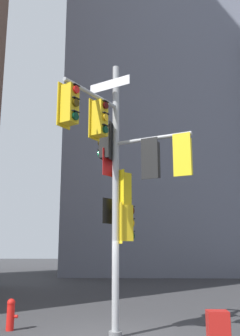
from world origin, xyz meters
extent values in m
cube|color=slate|center=(2.93, 26.39, 18.66)|extent=(16.43, 16.43, 37.32)
cylinder|color=#9EA0A3|center=(0.00, 0.00, 3.86)|extent=(0.20, 0.20, 7.73)
cylinder|color=slate|center=(0.00, 0.00, 0.08)|extent=(0.36, 0.36, 0.16)
cylinder|color=#9EA0A3|center=(-0.59, -0.98, 6.43)|extent=(1.28, 2.02, 0.11)
cylinder|color=#9EA0A3|center=(1.03, -0.49, 5.29)|extent=(2.11, 1.08, 0.11)
cube|color=gold|center=(-0.58, -0.59, 5.83)|extent=(0.27, 0.43, 1.14)
cube|color=gold|center=(-0.42, -0.69, 5.83)|extent=(0.47, 0.47, 1.00)
cylinder|color=#360605|center=(-0.24, -0.79, 6.18)|extent=(0.15, 0.20, 0.20)
cube|color=black|center=(-0.24, -0.79, 6.30)|extent=(0.18, 0.23, 0.02)
cylinder|color=yellow|center=(-0.24, -0.79, 5.83)|extent=(0.15, 0.20, 0.20)
cube|color=black|center=(-0.24, -0.79, 5.95)|extent=(0.18, 0.23, 0.02)
cylinder|color=#06311C|center=(-0.24, -0.79, 5.48)|extent=(0.15, 0.20, 0.20)
cube|color=black|center=(-0.24, -0.79, 5.60)|extent=(0.18, 0.23, 0.02)
cube|color=gold|center=(-1.23, -1.67, 5.83)|extent=(0.27, 0.43, 1.14)
cube|color=gold|center=(-1.07, -1.77, 5.83)|extent=(0.47, 0.47, 1.00)
cylinder|color=red|center=(-0.90, -1.87, 6.18)|extent=(0.15, 0.20, 0.20)
cube|color=black|center=(-0.89, -1.87, 6.30)|extent=(0.18, 0.23, 0.02)
cylinder|color=#3C2C06|center=(-0.90, -1.87, 5.83)|extent=(0.15, 0.20, 0.20)
cube|color=black|center=(-0.89, -1.87, 5.95)|extent=(0.18, 0.23, 0.02)
cylinder|color=#06311C|center=(-0.90, -1.87, 5.48)|extent=(0.15, 0.20, 0.20)
cube|color=black|center=(-0.89, -1.87, 5.60)|extent=(0.18, 0.23, 0.02)
cube|color=black|center=(0.95, -0.66, 4.69)|extent=(0.45, 0.23, 1.14)
cube|color=black|center=(1.03, -0.49, 4.69)|extent=(0.45, 0.45, 1.00)
cylinder|color=red|center=(1.12, -0.31, 5.04)|extent=(0.21, 0.14, 0.20)
cube|color=black|center=(1.12, -0.31, 5.16)|extent=(0.23, 0.16, 0.02)
cylinder|color=#3C2C06|center=(1.12, -0.31, 4.69)|extent=(0.21, 0.14, 0.20)
cube|color=black|center=(1.12, -0.31, 4.81)|extent=(0.23, 0.16, 0.02)
cylinder|color=#06311C|center=(1.12, -0.31, 4.34)|extent=(0.21, 0.14, 0.20)
cube|color=black|center=(1.12, -0.31, 4.46)|extent=(0.23, 0.16, 0.02)
cube|color=yellow|center=(1.77, -1.06, 4.69)|extent=(0.45, 0.23, 1.14)
cube|color=yellow|center=(1.86, -0.89, 4.69)|extent=(0.45, 0.45, 1.00)
cylinder|color=#360605|center=(1.94, -0.70, 5.04)|extent=(0.21, 0.14, 0.20)
cube|color=black|center=(1.94, -0.70, 5.16)|extent=(0.23, 0.16, 0.02)
cylinder|color=#3C2C06|center=(1.94, -0.70, 4.69)|extent=(0.21, 0.14, 0.20)
cube|color=black|center=(1.94, -0.70, 4.81)|extent=(0.23, 0.16, 0.02)
cylinder|color=#19C672|center=(1.94, -0.70, 4.34)|extent=(0.21, 0.14, 0.20)
cube|color=black|center=(1.94, -0.70, 4.46)|extent=(0.23, 0.16, 0.02)
cube|color=gold|center=(0.10, 0.04, 2.99)|extent=(0.19, 0.46, 1.14)
cube|color=gold|center=(0.28, 0.10, 2.99)|extent=(0.43, 0.43, 1.00)
cylinder|color=#360605|center=(0.47, 0.16, 3.34)|extent=(0.12, 0.21, 0.20)
cube|color=black|center=(0.48, 0.16, 3.46)|extent=(0.14, 0.23, 0.02)
cylinder|color=yellow|center=(0.47, 0.16, 2.99)|extent=(0.12, 0.21, 0.20)
cube|color=black|center=(0.48, 0.16, 3.11)|extent=(0.14, 0.23, 0.02)
cylinder|color=#06311C|center=(0.47, 0.16, 2.64)|extent=(0.12, 0.21, 0.20)
cube|color=black|center=(0.48, 0.16, 2.76)|extent=(0.14, 0.23, 0.02)
cube|color=yellow|center=(0.08, 0.08, 3.94)|extent=(0.35, 0.37, 1.14)
cube|color=yellow|center=(0.22, 0.21, 3.94)|extent=(0.48, 0.48, 1.00)
cylinder|color=#360605|center=(0.36, 0.35, 4.29)|extent=(0.18, 0.19, 0.20)
cube|color=black|center=(0.36, 0.35, 4.41)|extent=(0.20, 0.21, 0.02)
cylinder|color=#3C2C06|center=(0.36, 0.35, 3.94)|extent=(0.18, 0.19, 0.20)
cube|color=black|center=(0.36, 0.35, 4.06)|extent=(0.20, 0.21, 0.02)
cylinder|color=#19C672|center=(0.36, 0.35, 3.59)|extent=(0.18, 0.19, 0.20)
cube|color=black|center=(0.36, 0.35, 3.71)|extent=(0.20, 0.21, 0.02)
cube|color=black|center=(-0.11, 0.03, 5.37)|extent=(0.15, 0.47, 1.14)
cube|color=black|center=(-0.29, 0.08, 5.37)|extent=(0.41, 0.41, 1.00)
cylinder|color=#360605|center=(-0.48, 0.13, 5.72)|extent=(0.11, 0.21, 0.20)
cube|color=black|center=(-0.49, 0.13, 5.84)|extent=(0.13, 0.23, 0.02)
cylinder|color=#3C2C06|center=(-0.48, 0.13, 5.37)|extent=(0.11, 0.21, 0.20)
cube|color=black|center=(-0.49, 0.13, 5.49)|extent=(0.13, 0.23, 0.02)
cylinder|color=#19C672|center=(-0.48, 0.13, 5.02)|extent=(0.11, 0.21, 0.20)
cube|color=black|center=(-0.49, 0.13, 5.14)|extent=(0.13, 0.23, 0.02)
cube|color=white|center=(-0.18, -0.30, 7.02)|extent=(1.21, 0.72, 0.28)
cube|color=#19479E|center=(-0.18, -0.30, 7.02)|extent=(1.17, 0.70, 0.24)
cube|color=red|center=(-0.18, 0.13, 4.75)|extent=(0.38, 0.53, 0.80)
cube|color=white|center=(-0.18, 0.13, 4.75)|extent=(0.35, 0.50, 0.76)
cube|color=black|center=(-0.18, 0.13, 3.34)|extent=(0.37, 0.49, 0.72)
cube|color=white|center=(-0.18, 0.13, 3.34)|extent=(0.34, 0.46, 0.68)
cylinder|color=red|center=(-3.05, 0.70, 0.35)|extent=(0.22, 0.22, 0.69)
sphere|color=red|center=(-3.05, 0.70, 0.75)|extent=(0.23, 0.23, 0.23)
cylinder|color=red|center=(-2.89, 0.70, 0.38)|extent=(0.10, 0.09, 0.09)
cube|color=black|center=(2.47, -2.15, 0.73)|extent=(0.01, 0.29, 0.37)
camera|label=1|loc=(0.52, -10.35, 2.36)|focal=39.27mm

